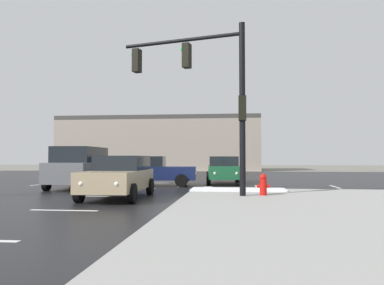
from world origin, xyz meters
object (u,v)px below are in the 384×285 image
sedan_green (224,169)px  suv_grey (81,166)px  fire_hydrant (263,184)px  sedan_tan (120,176)px  traffic_signal_mast (208,83)px  sedan_navy (151,170)px

sedan_green → suv_grey: suv_grey is taller
fire_hydrant → sedan_green: size_ratio=0.17×
fire_hydrant → suv_grey: 9.47m
sedan_green → suv_grey: size_ratio=0.94×
sedan_green → sedan_tan: bearing=-27.2°
traffic_signal_mast → sedan_navy: (-3.52, 5.85, -3.50)m
fire_hydrant → sedan_tan: (-5.36, -0.33, 0.32)m
suv_grey → traffic_signal_mast: bearing=-122.9°
sedan_green → suv_grey: (-6.94, -4.44, 0.24)m
sedan_tan → suv_grey: bearing=-143.5°
fire_hydrant → suv_grey: suv_grey is taller
sedan_tan → traffic_signal_mast: bearing=94.9°
sedan_green → fire_hydrant: bearing=7.3°
sedan_navy → suv_grey: suv_grey is taller
sedan_tan → suv_grey: suv_grey is taller
traffic_signal_mast → sedan_navy: 7.68m
traffic_signal_mast → suv_grey: traffic_signal_mast is taller
traffic_signal_mast → suv_grey: bearing=-15.7°
sedan_green → sedan_tan: 9.38m
fire_hydrant → sedan_navy: (-5.54, 5.89, 0.32)m
traffic_signal_mast → fire_hydrant: 4.32m
traffic_signal_mast → sedan_tan: size_ratio=1.39×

